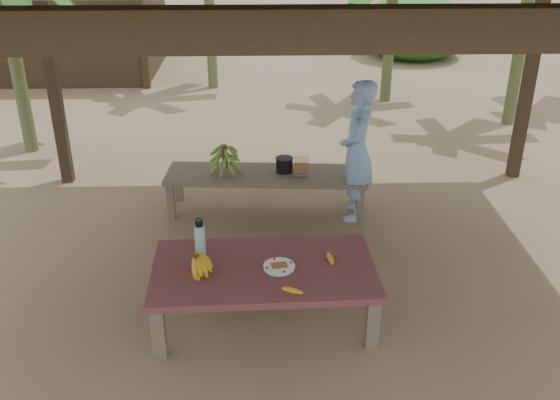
{
  "coord_description": "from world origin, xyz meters",
  "views": [
    {
      "loc": [
        -0.36,
        -4.88,
        3.18
      ],
      "look_at": [
        -0.22,
        0.02,
        0.8
      ],
      "focal_mm": 40.0,
      "sensor_mm": 36.0,
      "label": 1
    }
  ],
  "objects_px": {
    "water_flask": "(200,238)",
    "cooking_pot": "(284,165)",
    "plate": "(279,267)",
    "woman": "(357,151)",
    "ripe_banana_bunch": "(194,262)",
    "bench": "(266,178)",
    "work_table": "(264,274)"
  },
  "relations": [
    {
      "from": "water_flask",
      "to": "cooking_pot",
      "type": "bearing_deg",
      "value": 67.12
    },
    {
      "from": "plate",
      "to": "woman",
      "type": "height_order",
      "value": "woman"
    },
    {
      "from": "ripe_banana_bunch",
      "to": "water_flask",
      "type": "distance_m",
      "value": 0.3
    },
    {
      "from": "bench",
      "to": "cooking_pot",
      "type": "relative_size",
      "value": 12.12
    },
    {
      "from": "ripe_banana_bunch",
      "to": "plate",
      "type": "relative_size",
      "value": 1.1
    },
    {
      "from": "ripe_banana_bunch",
      "to": "work_table",
      "type": "bearing_deg",
      "value": 5.21
    },
    {
      "from": "water_flask",
      "to": "cooking_pot",
      "type": "height_order",
      "value": "water_flask"
    },
    {
      "from": "ripe_banana_bunch",
      "to": "plate",
      "type": "bearing_deg",
      "value": 1.87
    },
    {
      "from": "work_table",
      "to": "cooking_pot",
      "type": "height_order",
      "value": "cooking_pot"
    },
    {
      "from": "work_table",
      "to": "woman",
      "type": "xyz_separation_m",
      "value": [
        1.0,
        1.85,
        0.33
      ]
    },
    {
      "from": "cooking_pot",
      "to": "woman",
      "type": "bearing_deg",
      "value": -15.84
    },
    {
      "from": "cooking_pot",
      "to": "ripe_banana_bunch",
      "type": "bearing_deg",
      "value": -110.5
    },
    {
      "from": "work_table",
      "to": "water_flask",
      "type": "bearing_deg",
      "value": 152.88
    },
    {
      "from": "woman",
      "to": "water_flask",
      "type": "bearing_deg",
      "value": -32.57
    },
    {
      "from": "cooking_pot",
      "to": "woman",
      "type": "height_order",
      "value": "woman"
    },
    {
      "from": "bench",
      "to": "cooking_pot",
      "type": "xyz_separation_m",
      "value": [
        0.2,
        0.04,
        0.13
      ]
    },
    {
      "from": "ripe_banana_bunch",
      "to": "woman",
      "type": "relative_size",
      "value": 0.18
    },
    {
      "from": "bench",
      "to": "plate",
      "type": "bearing_deg",
      "value": -83.56
    },
    {
      "from": "cooking_pot",
      "to": "work_table",
      "type": "bearing_deg",
      "value": -96.6
    },
    {
      "from": "ripe_banana_bunch",
      "to": "cooking_pot",
      "type": "distance_m",
      "value": 2.26
    },
    {
      "from": "water_flask",
      "to": "woman",
      "type": "xyz_separation_m",
      "value": [
        1.53,
        1.6,
        0.13
      ]
    },
    {
      "from": "plate",
      "to": "woman",
      "type": "distance_m",
      "value": 2.08
    },
    {
      "from": "bench",
      "to": "woman",
      "type": "relative_size",
      "value": 1.46
    },
    {
      "from": "plate",
      "to": "cooking_pot",
      "type": "height_order",
      "value": "cooking_pot"
    },
    {
      "from": "work_table",
      "to": "ripe_banana_bunch",
      "type": "xyz_separation_m",
      "value": [
        -0.55,
        -0.05,
        0.15
      ]
    },
    {
      "from": "work_table",
      "to": "ripe_banana_bunch",
      "type": "bearing_deg",
      "value": -176.92
    },
    {
      "from": "bench",
      "to": "water_flask",
      "type": "distance_m",
      "value": 1.88
    },
    {
      "from": "work_table",
      "to": "bench",
      "type": "bearing_deg",
      "value": 86.89
    },
    {
      "from": "water_flask",
      "to": "bench",
      "type": "bearing_deg",
      "value": 72.46
    },
    {
      "from": "water_flask",
      "to": "work_table",
      "type": "bearing_deg",
      "value": -24.99
    },
    {
      "from": "woman",
      "to": "ripe_banana_bunch",
      "type": "bearing_deg",
      "value": -28.17
    },
    {
      "from": "ripe_banana_bunch",
      "to": "water_flask",
      "type": "height_order",
      "value": "water_flask"
    }
  ]
}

